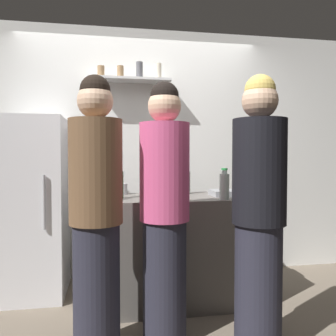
{
  "coord_description": "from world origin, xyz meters",
  "views": [
    {
      "loc": [
        -0.33,
        -2.44,
        1.27
      ],
      "look_at": [
        0.18,
        0.5,
        1.17
      ],
      "focal_mm": 36.93,
      "sensor_mm": 36.0,
      "label": 1
    }
  ],
  "objects": [
    {
      "name": "wine_bottle_dark_glass",
      "position": [
        -0.39,
        0.27,
        1.02
      ],
      "size": [
        0.07,
        0.07,
        0.29
      ],
      "color": "black",
      "rests_on": "counter"
    },
    {
      "name": "counter",
      "position": [
        0.18,
        0.5,
        0.46
      ],
      "size": [
        1.48,
        0.69,
        0.92
      ],
      "primitive_type": "cube",
      "color": "#66605B",
      "rests_on": "ground"
    },
    {
      "name": "person_pink_top",
      "position": [
        0.04,
        -0.14,
        0.89
      ],
      "size": [
        0.34,
        0.34,
        1.77
      ],
      "rotation": [
        0.0,
        0.0,
        5.03
      ],
      "color": "#262633",
      "rests_on": "ground"
    },
    {
      "name": "wine_bottle_pale_glass",
      "position": [
        0.39,
        0.71,
        1.03
      ],
      "size": [
        0.07,
        0.07,
        0.31
      ],
      "color": "#B2BFB2",
      "rests_on": "counter"
    },
    {
      "name": "utensil_holder",
      "position": [
        -0.2,
        0.76,
        0.97
      ],
      "size": [
        0.09,
        0.09,
        0.22
      ],
      "color": "#B2B2B7",
      "rests_on": "counter"
    },
    {
      "name": "ground_plane",
      "position": [
        0.0,
        0.0,
        0.0
      ],
      "size": [
        5.28,
        5.28,
        0.0
      ],
      "primitive_type": "plane",
      "color": "#726656"
    },
    {
      "name": "baking_pan",
      "position": [
        0.74,
        0.48,
        0.94
      ],
      "size": [
        0.34,
        0.24,
        0.05
      ],
      "primitive_type": "cube",
      "color": "gray",
      "rests_on": "counter"
    },
    {
      "name": "refrigerator",
      "position": [
        -1.01,
        0.85,
        0.81
      ],
      "size": [
        0.58,
        0.67,
        1.62
      ],
      "color": "white",
      "rests_on": "ground"
    },
    {
      "name": "person_brown_jacket",
      "position": [
        -0.41,
        -0.2,
        0.89
      ],
      "size": [
        0.34,
        0.34,
        1.78
      ],
      "rotation": [
        0.0,
        0.0,
        4.73
      ],
      "color": "#262633",
      "rests_on": "ground"
    },
    {
      "name": "wine_bottle_green_glass",
      "position": [
        -0.24,
        0.45,
        1.04
      ],
      "size": [
        0.07,
        0.07,
        0.34
      ],
      "color": "#19471E",
      "rests_on": "counter"
    },
    {
      "name": "person_blonde",
      "position": [
        0.61,
        -0.39,
        0.89
      ],
      "size": [
        0.34,
        0.34,
        1.79
      ],
      "rotation": [
        0.0,
        0.0,
        5.07
      ],
      "color": "#262633",
      "rests_on": "ground"
    },
    {
      "name": "water_bottle_plastic",
      "position": [
        0.6,
        0.23,
        1.03
      ],
      "size": [
        0.08,
        0.08,
        0.26
      ],
      "color": "silver",
      "rests_on": "counter"
    },
    {
      "name": "wine_bottle_amber_glass",
      "position": [
        0.03,
        0.52,
        1.03
      ],
      "size": [
        0.08,
        0.08,
        0.3
      ],
      "color": "#472814",
      "rests_on": "counter"
    },
    {
      "name": "back_wall_assembly",
      "position": [
        -0.0,
        1.25,
        1.3
      ],
      "size": [
        4.8,
        0.32,
        2.6
      ],
      "color": "white",
      "rests_on": "ground"
    }
  ]
}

